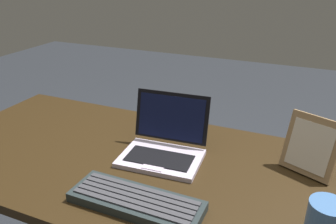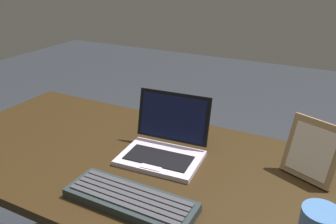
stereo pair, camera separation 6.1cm
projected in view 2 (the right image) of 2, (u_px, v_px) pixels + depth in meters
desk at (182, 190)px, 1.03m from camera, size 1.71×0.66×0.72m
laptop_front at (164, 145)px, 1.06m from camera, size 0.26×0.23×0.18m
external_keyboard at (130, 200)px, 0.86m from camera, size 0.34×0.12×0.03m
photo_frame at (312, 151)px, 0.94m from camera, size 0.16×0.11×0.17m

